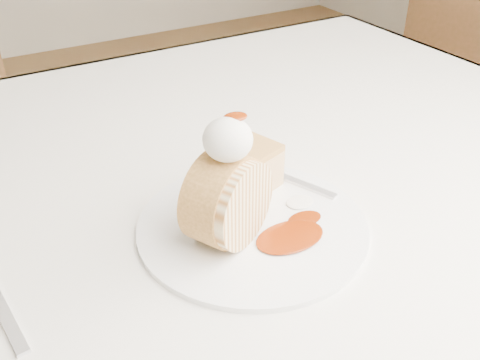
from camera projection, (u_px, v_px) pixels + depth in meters
table at (157, 233)px, 0.73m from camera, size 1.40×0.90×0.75m
chair_end at (446, 139)px, 1.34m from camera, size 0.49×0.49×0.84m
plate at (252, 226)px, 0.59m from camera, size 0.32×0.32×0.01m
roulade_slice at (228, 200)px, 0.55m from camera, size 0.11×0.09×0.09m
cake_chunk at (253, 169)px, 0.64m from camera, size 0.07×0.07×0.05m
whipped_cream at (228, 139)px, 0.51m from camera, size 0.05×0.05×0.04m
caramel_drizzle at (235, 112)px, 0.51m from camera, size 0.02×0.02×0.01m
caramel_pool at (290, 237)px, 0.57m from camera, size 0.09×0.07×0.00m
fork at (297, 182)px, 0.66m from camera, size 0.08×0.15×0.00m
spoon at (2, 309)px, 0.49m from camera, size 0.04×0.16×0.00m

